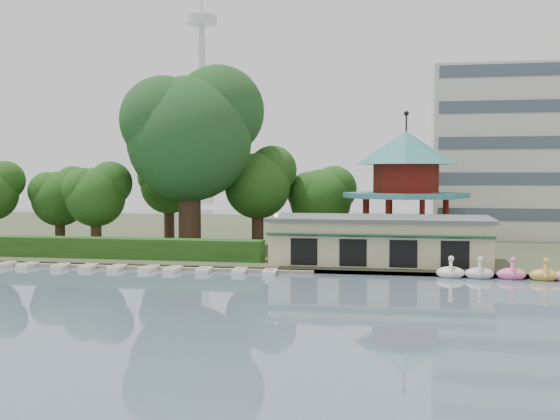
% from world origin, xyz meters
% --- Properties ---
extents(ground_plane, '(220.00, 220.00, 0.00)m').
position_xyz_m(ground_plane, '(0.00, 0.00, 0.00)').
color(ground_plane, slate).
rests_on(ground_plane, ground).
extents(shore, '(220.00, 70.00, 0.40)m').
position_xyz_m(shore, '(0.00, 52.00, 0.20)').
color(shore, '#424930').
rests_on(shore, ground).
extents(embankment, '(220.00, 0.60, 0.30)m').
position_xyz_m(embankment, '(0.00, 17.30, 0.15)').
color(embankment, gray).
rests_on(embankment, ground).
extents(dock, '(34.00, 1.60, 0.24)m').
position_xyz_m(dock, '(-12.00, 17.20, 0.12)').
color(dock, gray).
rests_on(dock, ground).
extents(boathouse, '(18.60, 9.39, 3.90)m').
position_xyz_m(boathouse, '(10.00, 21.97, 2.37)').
color(boathouse, beige).
rests_on(boathouse, shore).
extents(pavilion, '(12.40, 12.40, 13.50)m').
position_xyz_m(pavilion, '(12.00, 32.00, 7.48)').
color(pavilion, beige).
rests_on(pavilion, shore).
extents(broadcast_tower, '(8.00, 8.00, 96.00)m').
position_xyz_m(broadcast_tower, '(-42.00, 140.00, 33.98)').
color(broadcast_tower, silver).
rests_on(broadcast_tower, ground).
extents(hedge, '(30.00, 2.00, 1.80)m').
position_xyz_m(hedge, '(-15.00, 20.50, 1.30)').
color(hedge, '#234F17').
rests_on(hedge, shore).
extents(lamp_post, '(0.36, 0.36, 4.28)m').
position_xyz_m(lamp_post, '(1.50, 19.00, 3.34)').
color(lamp_post, black).
rests_on(lamp_post, shore).
extents(big_tree, '(13.55, 12.62, 18.44)m').
position_xyz_m(big_tree, '(-8.83, 28.20, 12.31)').
color(big_tree, '#3A281C').
rests_on(big_tree, shore).
extents(small_trees, '(39.67, 16.39, 10.49)m').
position_xyz_m(small_trees, '(-11.80, 31.95, 6.41)').
color(small_trees, '#3A281C').
rests_on(small_trees, shore).
extents(swan_boats, '(16.97, 2.08, 1.92)m').
position_xyz_m(swan_boats, '(23.21, 16.62, 0.40)').
color(swan_boats, white).
rests_on(swan_boats, ground).
extents(moored_rowboats, '(29.91, 2.71, 0.36)m').
position_xyz_m(moored_rowboats, '(-12.68, 15.84, 0.18)').
color(moored_rowboats, white).
rests_on(moored_rowboats, ground).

